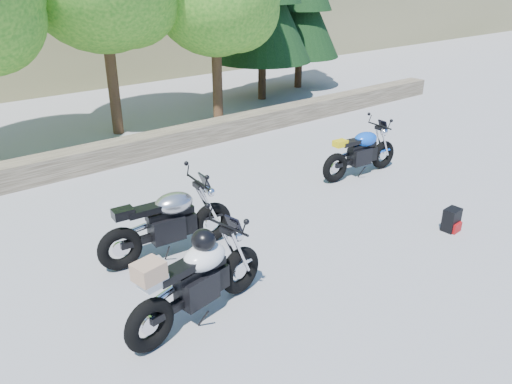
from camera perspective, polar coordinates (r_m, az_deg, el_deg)
ground at (r=7.44m, az=3.64°, el=-8.15°), size 90.00×90.00×0.00m
stone_wall at (r=11.60m, az=-14.85°, el=4.58°), size 22.00×0.55×0.50m
silver_bike at (r=7.51m, az=-9.98°, el=-3.52°), size 2.16×0.68×1.08m
white_bike at (r=6.10m, az=-6.76°, el=-9.77°), size 2.13×0.71×1.19m
blue_bike at (r=10.60m, az=11.90°, el=4.42°), size 2.00×0.63×1.00m
backpack at (r=8.84m, az=21.47°, el=-3.01°), size 0.30×0.26×0.39m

